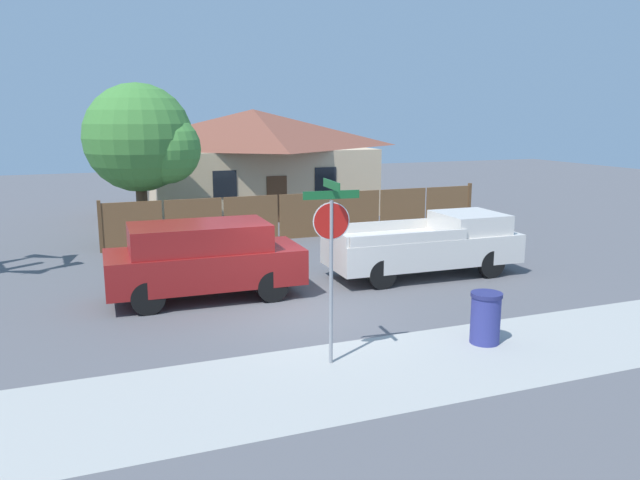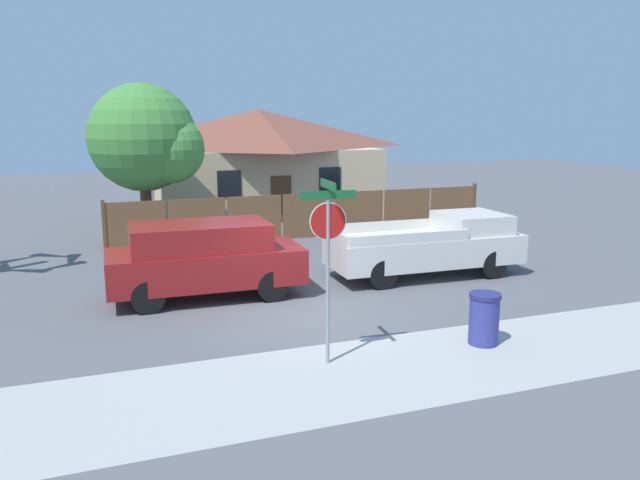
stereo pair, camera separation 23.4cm
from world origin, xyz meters
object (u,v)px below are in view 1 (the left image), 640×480
object	(u,v)px
house	(254,159)
oak_tree	(144,140)
red_suv	(204,258)
trash_bin	(485,318)
orange_pickup	(429,245)
stop_sign	(331,240)

from	to	relation	value
house	oak_tree	bearing A→B (deg)	-133.33
oak_tree	red_suv	size ratio (longest dim) A/B	1.16
oak_tree	trash_bin	size ratio (longest dim) A/B	5.35
oak_tree	trash_bin	world-z (taller)	oak_tree
red_suv	orange_pickup	size ratio (longest dim) A/B	0.87
oak_tree	orange_pickup	size ratio (longest dim) A/B	1.02
red_suv	stop_sign	xyz separation A→B (m)	(1.38, -5.05, 1.30)
stop_sign	trash_bin	world-z (taller)	stop_sign
orange_pickup	red_suv	bearing A→B (deg)	-178.52
house	red_suv	size ratio (longest dim) A/B	2.21
house	stop_sign	bearing A→B (deg)	-101.22
oak_tree	stop_sign	size ratio (longest dim) A/B	1.66
red_suv	oak_tree	bearing A→B (deg)	95.28
oak_tree	orange_pickup	distance (m)	10.86
orange_pickup	stop_sign	xyz separation A→B (m)	(-5.14, -5.05, 1.46)
stop_sign	oak_tree	bearing A→B (deg)	103.53
oak_tree	orange_pickup	world-z (taller)	oak_tree
trash_bin	house	bearing A→B (deg)	88.74
stop_sign	trash_bin	size ratio (longest dim) A/B	3.23
oak_tree	red_suv	xyz separation A→B (m)	(0.51, -7.79, -2.63)
oak_tree	orange_pickup	xyz separation A→B (m)	(7.02, -7.80, -2.78)
house	oak_tree	size ratio (longest dim) A/B	1.90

